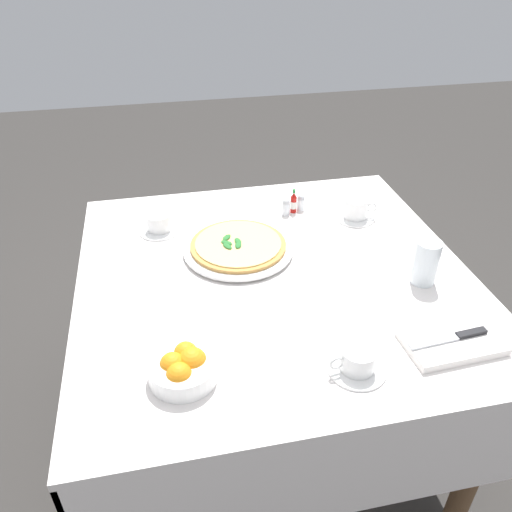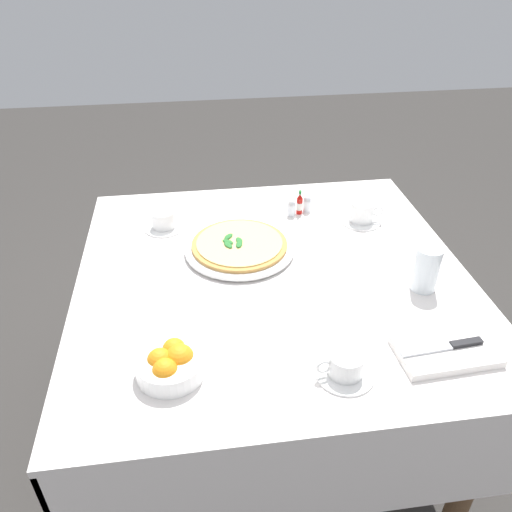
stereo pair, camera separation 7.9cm
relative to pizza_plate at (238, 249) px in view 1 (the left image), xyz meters
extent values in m
plane|color=#33302D|center=(-0.08, 0.12, -0.73)|extent=(8.00, 8.00, 0.00)
cube|color=white|center=(-0.08, 0.12, -0.02)|extent=(1.07, 1.07, 0.02)
cube|color=white|center=(-0.08, -0.41, -0.17)|extent=(1.07, 0.01, 0.28)
cube|color=white|center=(-0.08, 0.65, -0.17)|extent=(1.07, 0.01, 0.28)
cube|color=white|center=(-0.61, 0.12, -0.17)|extent=(0.01, 1.07, 0.28)
cube|color=white|center=(0.45, 0.12, -0.17)|extent=(0.01, 1.07, 0.28)
cylinder|color=brown|center=(-0.52, -0.32, -0.38)|extent=(0.06, 0.06, 0.70)
cylinder|color=brown|center=(0.36, -0.32, -0.38)|extent=(0.06, 0.06, 0.70)
cylinder|color=brown|center=(-0.52, 0.56, -0.38)|extent=(0.06, 0.06, 0.70)
cylinder|color=white|center=(0.00, 0.00, -0.01)|extent=(0.19, 0.19, 0.01)
cylinder|color=white|center=(0.00, 0.00, 0.00)|extent=(0.32, 0.32, 0.01)
cylinder|color=#C68E47|center=(0.00, 0.00, 0.01)|extent=(0.28, 0.28, 0.01)
cylinder|color=#EFD17A|center=(0.00, 0.00, 0.02)|extent=(0.25, 0.25, 0.00)
ellipsoid|color=#2D7533|center=(0.00, 0.02, 0.02)|extent=(0.03, 0.04, 0.01)
ellipsoid|color=#2D7533|center=(0.03, 0.02, 0.02)|extent=(0.03, 0.04, 0.01)
ellipsoid|color=#2D7533|center=(0.03, 0.00, 0.02)|extent=(0.04, 0.04, 0.01)
ellipsoid|color=#2D7533|center=(0.03, -0.03, 0.02)|extent=(0.04, 0.04, 0.01)
ellipsoid|color=#2D7533|center=(0.00, 0.00, 0.02)|extent=(0.02, 0.04, 0.01)
cylinder|color=white|center=(0.22, -0.17, -0.01)|extent=(0.13, 0.13, 0.01)
cylinder|color=white|center=(0.22, -0.17, 0.02)|extent=(0.08, 0.08, 0.05)
torus|color=white|center=(0.25, -0.21, 0.02)|extent=(0.02, 0.03, 0.03)
cylinder|color=black|center=(0.22, -0.17, 0.04)|extent=(0.07, 0.07, 0.00)
cylinder|color=white|center=(-0.17, 0.51, -0.01)|extent=(0.13, 0.13, 0.01)
cylinder|color=white|center=(-0.17, 0.51, 0.02)|extent=(0.08, 0.08, 0.05)
torus|color=white|center=(-0.12, 0.52, 0.02)|extent=(0.04, 0.01, 0.03)
cylinder|color=black|center=(-0.17, 0.51, 0.04)|extent=(0.07, 0.07, 0.00)
cylinder|color=white|center=(-0.41, -0.12, -0.01)|extent=(0.13, 0.13, 0.01)
cylinder|color=white|center=(-0.41, -0.12, 0.03)|extent=(0.08, 0.08, 0.06)
torus|color=white|center=(-0.45, -0.10, 0.03)|extent=(0.04, 0.02, 0.03)
cylinder|color=black|center=(-0.41, -0.12, 0.06)|extent=(0.07, 0.07, 0.00)
cylinder|color=white|center=(-0.46, 0.24, 0.05)|extent=(0.07, 0.07, 0.12)
cylinder|color=silver|center=(-0.46, 0.24, 0.02)|extent=(0.06, 0.06, 0.06)
cube|color=white|center=(-0.41, 0.48, 0.00)|extent=(0.23, 0.14, 0.02)
cube|color=silver|center=(-0.36, 0.49, 0.01)|extent=(0.12, 0.03, 0.01)
cube|color=black|center=(-0.46, 0.48, 0.01)|extent=(0.08, 0.02, 0.01)
cylinder|color=white|center=(0.20, 0.46, 0.01)|extent=(0.15, 0.15, 0.04)
sphere|color=orange|center=(0.22, 0.45, 0.03)|extent=(0.06, 0.06, 0.06)
sphere|color=orange|center=(0.21, 0.49, 0.03)|extent=(0.06, 0.06, 0.06)
sphere|color=orange|center=(0.18, 0.45, 0.02)|extent=(0.06, 0.06, 0.06)
sphere|color=orange|center=(0.19, 0.42, 0.03)|extent=(0.05, 0.05, 0.05)
cylinder|color=#B7140F|center=(-0.22, -0.20, 0.02)|extent=(0.02, 0.02, 0.05)
cylinder|color=white|center=(-0.22, -0.20, 0.02)|extent=(0.02, 0.02, 0.02)
cone|color=#B7140F|center=(-0.22, -0.20, 0.05)|extent=(0.02, 0.02, 0.02)
cylinder|color=#1E722D|center=(-0.22, -0.20, 0.07)|extent=(0.01, 0.01, 0.01)
cylinder|color=white|center=(-0.19, -0.19, 0.01)|extent=(0.03, 0.03, 0.04)
cylinder|color=white|center=(-0.19, -0.19, 0.00)|extent=(0.02, 0.02, 0.03)
sphere|color=silver|center=(-0.19, -0.19, 0.03)|extent=(0.02, 0.02, 0.02)
cylinder|color=white|center=(-0.25, -0.21, 0.01)|extent=(0.03, 0.03, 0.04)
cylinder|color=#38332D|center=(-0.25, -0.21, 0.00)|extent=(0.02, 0.02, 0.03)
sphere|color=silver|center=(-0.25, -0.21, 0.03)|extent=(0.02, 0.02, 0.02)
camera|label=1|loc=(0.20, 1.23, 0.81)|focal=35.63mm
camera|label=2|loc=(0.12, 1.24, 0.81)|focal=35.63mm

